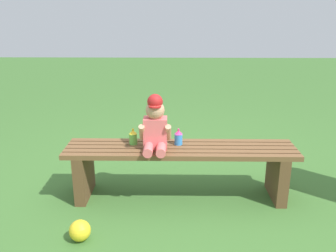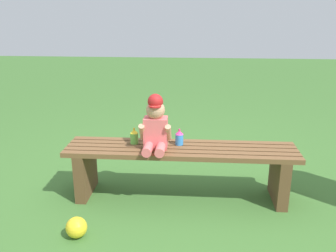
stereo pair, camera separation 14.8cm
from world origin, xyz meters
TOP-DOWN VIEW (x-y plane):
  - ground_plane at (0.00, 0.00)m, footprint 16.00×16.00m
  - park_bench at (0.00, 0.00)m, footprint 1.71×0.36m
  - child_figure at (-0.18, -0.03)m, footprint 0.23×0.27m
  - sippy_cup_left at (-0.36, 0.06)m, footprint 0.06×0.06m
  - sippy_cup_right at (-0.02, 0.06)m, footprint 0.06×0.06m
  - toy_ball at (-0.63, -0.57)m, footprint 0.14×0.14m

SIDE VIEW (x-z plane):
  - ground_plane at x=0.00m, z-range 0.00..0.00m
  - toy_ball at x=-0.63m, z-range 0.00..0.14m
  - park_bench at x=0.00m, z-range 0.08..0.48m
  - sippy_cup_left at x=-0.36m, z-range 0.40..0.53m
  - sippy_cup_right at x=-0.02m, z-range 0.40..0.53m
  - child_figure at x=-0.18m, z-range 0.38..0.79m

